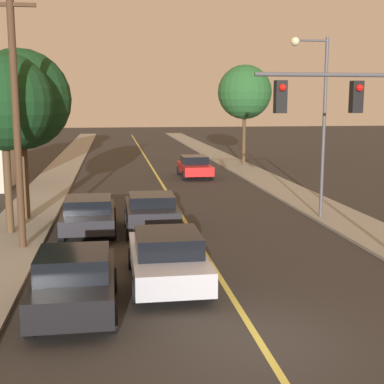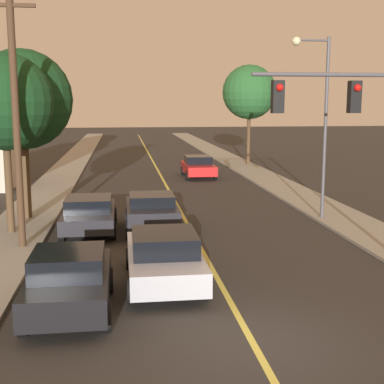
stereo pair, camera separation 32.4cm
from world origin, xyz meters
name	(u,v)px [view 2 (the right image)]	position (x,y,z in m)	size (l,w,h in m)	color
ground_plane	(252,342)	(0.00, 0.00, 0.00)	(200.00, 200.00, 0.00)	#2D2B28
road_surface	(152,161)	(0.00, 36.00, 0.01)	(10.96, 80.00, 0.01)	#2D2B28
sidewalk_left	(74,161)	(-6.73, 36.00, 0.06)	(2.50, 80.00, 0.12)	gray
sidewalk_right	(228,159)	(6.73, 36.00, 0.06)	(2.50, 80.00, 0.12)	gray
car_near_lane_front	(164,257)	(-1.53, 3.97, 0.76)	(2.09, 4.51, 1.49)	#A5A8B2
car_near_lane_second	(152,212)	(-1.53, 10.06, 0.80)	(2.04, 3.83, 1.51)	black
car_outer_lane_front	(69,281)	(-3.95, 2.19, 0.79)	(2.01, 3.97, 1.55)	black
car_outer_lane_second	(89,214)	(-3.95, 10.32, 0.74)	(2.07, 4.33, 1.40)	black
car_far_oncoming	(198,166)	(2.47, 25.17, 0.73)	(2.03, 4.41, 1.43)	red
traffic_signal_mast	(364,125)	(4.23, 4.24, 4.35)	(5.04, 0.42, 5.88)	#47474C
streetlamp_right	(318,105)	(5.48, 11.24, 4.88)	(1.62, 0.36, 7.51)	#47474C
utility_pole_left	(16,116)	(-6.08, 8.08, 4.55)	(1.60, 0.24, 8.53)	#422D1E
tree_left_near	(22,100)	(-6.68, 12.88, 5.09)	(4.14, 4.14, 7.06)	#4C3823
tree_left_far	(4,102)	(-6.87, 10.23, 5.00)	(3.59, 3.59, 6.69)	#4C3823
tree_right_near	(249,92)	(7.36, 31.18, 5.78)	(4.22, 4.22, 7.78)	#4C3823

